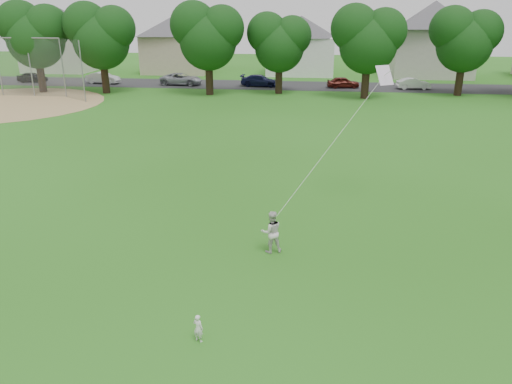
# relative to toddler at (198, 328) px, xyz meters

# --- Properties ---
(ground) EXTENTS (160.00, 160.00, 0.00)m
(ground) POSITION_rel_toddler_xyz_m (0.64, 3.15, -0.40)
(ground) COLOR #255C15
(ground) RESTS_ON ground
(street) EXTENTS (90.00, 7.00, 0.01)m
(street) POSITION_rel_toddler_xyz_m (0.64, 45.15, -0.39)
(street) COLOR #2D2D30
(street) RESTS_ON ground
(dirt_infield) EXTENTS (18.00, 18.00, 0.02)m
(dirt_infield) POSITION_rel_toddler_xyz_m (-25.36, 31.15, -0.39)
(dirt_infield) COLOR #9E7F51
(dirt_infield) RESTS_ON ground
(toddler) EXTENTS (0.34, 0.29, 0.80)m
(toddler) POSITION_rel_toddler_xyz_m (0.00, 0.00, 0.00)
(toddler) COLOR white
(toddler) RESTS_ON ground
(older_boy) EXTENTS (0.90, 0.80, 1.55)m
(older_boy) POSITION_rel_toddler_xyz_m (1.42, 5.28, 0.38)
(older_boy) COLOR silver
(older_boy) RESTS_ON ground
(kite) EXTENTS (2.55, 3.07, 8.06)m
(kite) POSITION_rel_toddler_xyz_m (3.48, 7.93, 2.96)
(kite) COLOR silver
(kite) RESTS_ON ground
(baseball_backstop) EXTENTS (12.44, 2.38, 5.44)m
(baseball_backstop) POSITION_rel_toddler_xyz_m (-24.46, 34.70, 2.32)
(baseball_backstop) COLOR gray
(baseball_backstop) RESTS_ON ground
(tree_row) EXTENTS (81.19, 9.62, 11.40)m
(tree_row) POSITION_rel_toddler_xyz_m (3.91, 38.69, 5.98)
(tree_row) COLOR black
(tree_row) RESTS_ON ground
(parked_cars) EXTENTS (46.09, 2.32, 1.28)m
(parked_cars) POSITION_rel_toddler_xyz_m (-8.61, 44.15, 0.22)
(parked_cars) COLOR black
(parked_cars) RESTS_ON ground
(house_row) EXTENTS (77.13, 14.03, 10.46)m
(house_row) POSITION_rel_toddler_xyz_m (3.10, 55.15, 4.40)
(house_row) COLOR beige
(house_row) RESTS_ON ground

